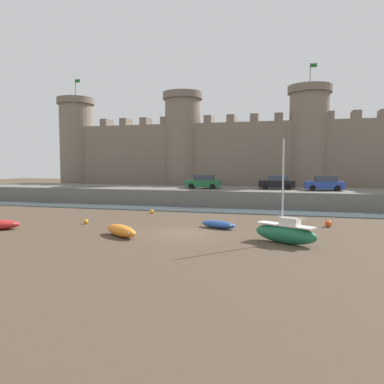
{
  "coord_description": "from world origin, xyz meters",
  "views": [
    {
      "loc": [
        7.18,
        -24.12,
        4.73
      ],
      "look_at": [
        -0.6,
        4.26,
        2.5
      ],
      "focal_mm": 35.0,
      "sensor_mm": 36.0,
      "label": 1
    }
  ],
  "objects_px": {
    "mooring_buoy_near_channel": "(152,212)",
    "car_quay_west": "(325,183)",
    "rowboat_midflat_left": "(121,230)",
    "car_quay_centre_west": "(277,182)",
    "sailboat_midflat_right": "(285,232)",
    "rowboat_foreground_left": "(218,224)",
    "car_quay_east": "(203,182)",
    "mooring_buoy_mid_mud": "(328,224)",
    "mooring_buoy_off_centre": "(86,222)"
  },
  "relations": [
    {
      "from": "mooring_buoy_near_channel",
      "to": "car_quay_west",
      "type": "xyz_separation_m",
      "value": [
        16.22,
        10.47,
        2.37
      ]
    },
    {
      "from": "rowboat_midflat_left",
      "to": "car_quay_centre_west",
      "type": "bearing_deg",
      "value": 68.34
    },
    {
      "from": "rowboat_midflat_left",
      "to": "sailboat_midflat_right",
      "type": "bearing_deg",
      "value": 3.58
    },
    {
      "from": "mooring_buoy_near_channel",
      "to": "car_quay_centre_west",
      "type": "distance_m",
      "value": 16.06
    },
    {
      "from": "rowboat_foreground_left",
      "to": "car_quay_west",
      "type": "bearing_deg",
      "value": 63.01
    },
    {
      "from": "car_quay_centre_west",
      "to": "car_quay_east",
      "type": "xyz_separation_m",
      "value": [
        -8.54,
        -1.05,
        0.0
      ]
    },
    {
      "from": "rowboat_midflat_left",
      "to": "mooring_buoy_mid_mud",
      "type": "relative_size",
      "value": 6.33
    },
    {
      "from": "rowboat_foreground_left",
      "to": "car_quay_east",
      "type": "bearing_deg",
      "value": 107.22
    },
    {
      "from": "rowboat_foreground_left",
      "to": "mooring_buoy_off_centre",
      "type": "distance_m",
      "value": 10.47
    },
    {
      "from": "mooring_buoy_near_channel",
      "to": "mooring_buoy_mid_mud",
      "type": "height_order",
      "value": "mooring_buoy_mid_mud"
    },
    {
      "from": "mooring_buoy_mid_mud",
      "to": "mooring_buoy_off_centre",
      "type": "bearing_deg",
      "value": -168.93
    },
    {
      "from": "mooring_buoy_off_centre",
      "to": "car_quay_west",
      "type": "distance_m",
      "value": 25.98
    },
    {
      "from": "rowboat_midflat_left",
      "to": "car_quay_east",
      "type": "distance_m",
      "value": 21.44
    },
    {
      "from": "car_quay_centre_west",
      "to": "car_quay_east",
      "type": "distance_m",
      "value": 8.61
    },
    {
      "from": "sailboat_midflat_right",
      "to": "car_quay_east",
      "type": "height_order",
      "value": "sailboat_midflat_right"
    },
    {
      "from": "car_quay_west",
      "to": "car_quay_east",
      "type": "xyz_separation_m",
      "value": [
        -13.69,
        -0.13,
        0.0
      ]
    },
    {
      "from": "rowboat_foreground_left",
      "to": "mooring_buoy_near_channel",
      "type": "bearing_deg",
      "value": 140.71
    },
    {
      "from": "rowboat_foreground_left",
      "to": "mooring_buoy_off_centre",
      "type": "height_order",
      "value": "rowboat_foreground_left"
    },
    {
      "from": "rowboat_midflat_left",
      "to": "mooring_buoy_near_channel",
      "type": "xyz_separation_m",
      "value": [
        -2.19,
        10.99,
        -0.2
      ]
    },
    {
      "from": "car_quay_west",
      "to": "sailboat_midflat_right",
      "type": "bearing_deg",
      "value": -100.02
    },
    {
      "from": "car_quay_east",
      "to": "sailboat_midflat_right",
      "type": "bearing_deg",
      "value": -64.17
    },
    {
      "from": "car_quay_centre_west",
      "to": "mooring_buoy_off_centre",
      "type": "bearing_deg",
      "value": -126.76
    },
    {
      "from": "mooring_buoy_mid_mud",
      "to": "rowboat_foreground_left",
      "type": "bearing_deg",
      "value": -160.69
    },
    {
      "from": "mooring_buoy_mid_mud",
      "to": "car_quay_west",
      "type": "bearing_deg",
      "value": 87.12
    },
    {
      "from": "rowboat_foreground_left",
      "to": "mooring_buoy_mid_mud",
      "type": "height_order",
      "value": "rowboat_foreground_left"
    },
    {
      "from": "car_quay_west",
      "to": "mooring_buoy_near_channel",
      "type": "bearing_deg",
      "value": -147.15
    },
    {
      "from": "sailboat_midflat_right",
      "to": "mooring_buoy_off_centre",
      "type": "distance_m",
      "value": 15.64
    },
    {
      "from": "mooring_buoy_near_channel",
      "to": "sailboat_midflat_right",
      "type": "bearing_deg",
      "value": -39.52
    },
    {
      "from": "sailboat_midflat_right",
      "to": "car_quay_east",
      "type": "bearing_deg",
      "value": 115.83
    },
    {
      "from": "rowboat_midflat_left",
      "to": "mooring_buoy_mid_mud",
      "type": "bearing_deg",
      "value": 29.21
    },
    {
      "from": "rowboat_foreground_left",
      "to": "car_quay_centre_west",
      "type": "bearing_deg",
      "value": 79.14
    },
    {
      "from": "rowboat_midflat_left",
      "to": "mooring_buoy_near_channel",
      "type": "distance_m",
      "value": 11.21
    },
    {
      "from": "mooring_buoy_off_centre",
      "to": "car_quay_east",
      "type": "height_order",
      "value": "car_quay_east"
    },
    {
      "from": "rowboat_foreground_left",
      "to": "mooring_buoy_near_channel",
      "type": "relative_size",
      "value": 7.56
    },
    {
      "from": "mooring_buoy_mid_mud",
      "to": "car_quay_east",
      "type": "relative_size",
      "value": 0.12
    },
    {
      "from": "mooring_buoy_near_channel",
      "to": "car_quay_west",
      "type": "distance_m",
      "value": 19.45
    },
    {
      "from": "mooring_buoy_near_channel",
      "to": "car_quay_centre_west",
      "type": "bearing_deg",
      "value": 45.8
    },
    {
      "from": "rowboat_foreground_left",
      "to": "mooring_buoy_mid_mud",
      "type": "distance_m",
      "value": 8.3
    },
    {
      "from": "rowboat_midflat_left",
      "to": "mooring_buoy_off_centre",
      "type": "height_order",
      "value": "rowboat_midflat_left"
    },
    {
      "from": "mooring_buoy_mid_mud",
      "to": "mooring_buoy_near_channel",
      "type": "bearing_deg",
      "value": 167.14
    },
    {
      "from": "sailboat_midflat_right",
      "to": "mooring_buoy_mid_mud",
      "type": "xyz_separation_m",
      "value": [
        2.97,
        6.8,
        -0.42
      ]
    },
    {
      "from": "sailboat_midflat_right",
      "to": "car_quay_centre_west",
      "type": "height_order",
      "value": "sailboat_midflat_right"
    },
    {
      "from": "mooring_buoy_mid_mud",
      "to": "car_quay_west",
      "type": "height_order",
      "value": "car_quay_west"
    },
    {
      "from": "mooring_buoy_mid_mud",
      "to": "car_quay_east",
      "type": "distance_m",
      "value": 19.15
    },
    {
      "from": "sailboat_midflat_right",
      "to": "rowboat_foreground_left",
      "type": "relative_size",
      "value": 2.1
    },
    {
      "from": "rowboat_foreground_left",
      "to": "mooring_buoy_near_channel",
      "type": "xyz_separation_m",
      "value": [
        -7.68,
        6.29,
        -0.1
      ]
    },
    {
      "from": "car_quay_centre_west",
      "to": "rowboat_midflat_left",
      "type": "bearing_deg",
      "value": -111.66
    },
    {
      "from": "car_quay_centre_west",
      "to": "car_quay_east",
      "type": "bearing_deg",
      "value": -172.99
    },
    {
      "from": "rowboat_foreground_left",
      "to": "car_quay_centre_west",
      "type": "height_order",
      "value": "car_quay_centre_west"
    },
    {
      "from": "sailboat_midflat_right",
      "to": "rowboat_foreground_left",
      "type": "bearing_deg",
      "value": 140.13
    }
  ]
}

